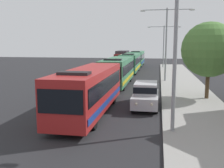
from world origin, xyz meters
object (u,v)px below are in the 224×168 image
at_px(bus_fourth_in_line, 137,58).
at_px(bus_lead, 90,89).
at_px(bus_second_in_line, 118,70).
at_px(streetlamp_near, 176,31).
at_px(roadside_tree, 209,50).
at_px(streetlamp_far, 164,42).
at_px(white_suv, 146,94).
at_px(bus_middle, 131,62).
at_px(box_truck_oncoming, 122,58).
at_px(streetlamp_mid, 166,37).

bearing_deg(bus_fourth_in_line, bus_lead, -90.00).
xyz_separation_m(bus_second_in_line, bus_fourth_in_line, (-0.00, 26.05, -0.00)).
height_order(streetlamp_near, roadside_tree, streetlamp_near).
bearing_deg(bus_lead, streetlamp_far, 81.23).
height_order(bus_fourth_in_line, streetlamp_near, streetlamp_near).
relative_size(bus_second_in_line, white_suv, 2.48).
bearing_deg(roadside_tree, bus_middle, 113.39).
height_order(box_truck_oncoming, streetlamp_near, streetlamp_near).
distance_m(bus_fourth_in_line, streetlamp_far, 7.25).
distance_m(bus_lead, bus_middle, 25.82).
height_order(bus_second_in_line, streetlamp_mid, streetlamp_mid).
bearing_deg(roadside_tree, streetlamp_far, 96.38).
bearing_deg(bus_lead, box_truck_oncoming, 94.81).
bearing_deg(bus_middle, streetlamp_near, -79.49).
bearing_deg(roadside_tree, bus_lead, -146.19).
xyz_separation_m(box_truck_oncoming, roadside_tree, (11.96, -33.47, 2.53)).
relative_size(bus_lead, streetlamp_mid, 1.26).
xyz_separation_m(bus_middle, streetlamp_near, (5.40, -29.10, 3.66)).
bearing_deg(roadside_tree, white_suv, -143.35).
bearing_deg(streetlamp_near, white_suv, 107.52).
bearing_deg(box_truck_oncoming, bus_second_in_line, -82.99).
height_order(bus_fourth_in_line, streetlamp_mid, streetlamp_mid).
bearing_deg(streetlamp_far, streetlamp_near, -90.00).
height_order(bus_second_in_line, bus_middle, same).
bearing_deg(streetlamp_mid, white_suv, -97.05).
bearing_deg(box_truck_oncoming, streetlamp_far, -26.26).
height_order(bus_middle, streetlamp_near, streetlamp_near).
bearing_deg(bus_second_in_line, streetlamp_near, -71.00).
distance_m(white_suv, streetlamp_mid, 14.56).
relative_size(bus_lead, box_truck_oncoming, 1.44).
height_order(bus_lead, bus_fourth_in_line, same).
xyz_separation_m(bus_middle, white_suv, (3.70, -23.71, -0.66)).
distance_m(white_suv, roadside_tree, 6.97).
bearing_deg(bus_second_in_line, streetlamp_far, 76.55).
relative_size(bus_second_in_line, bus_fourth_in_line, 1.04).
relative_size(bus_lead, streetlamp_near, 1.29).
bearing_deg(roadside_tree, streetlamp_mid, 107.99).
height_order(box_truck_oncoming, streetlamp_mid, streetlamp_mid).
xyz_separation_m(streetlamp_near, streetlamp_mid, (0.00, 19.13, 0.17)).
distance_m(bus_lead, roadside_tree, 10.73).
distance_m(box_truck_oncoming, roadside_tree, 35.63).
relative_size(streetlamp_near, roadside_tree, 1.34).
relative_size(box_truck_oncoming, streetlamp_near, 0.89).
relative_size(bus_fourth_in_line, streetlamp_near, 1.26).
xyz_separation_m(bus_second_in_line, streetlamp_near, (5.40, -15.68, 3.66)).
bearing_deg(white_suv, box_truck_oncoming, 100.67).
bearing_deg(bus_lead, bus_fourth_in_line, 90.00).
relative_size(streetlamp_far, roadside_tree, 1.25).
xyz_separation_m(bus_middle, streetlamp_mid, (5.40, -9.97, 3.83)).
relative_size(bus_second_in_line, streetlamp_far, 1.41).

